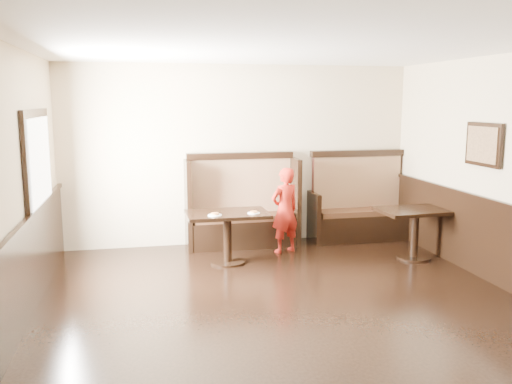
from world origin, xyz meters
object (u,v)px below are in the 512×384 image
object	(u,v)px
table_main	(227,224)
child	(285,210)
booth_main	(242,212)
booth_neighbor	(359,210)
table_neighbor	(415,221)

from	to	relation	value
table_main	child	xyz separation A→B (m)	(0.93, 0.38, 0.09)
booth_main	booth_neighbor	distance (m)	1.95
booth_main	table_main	size ratio (longest dim) A/B	1.53
table_main	table_neighbor	xyz separation A→B (m)	(2.66, -0.34, -0.01)
booth_neighbor	table_neighbor	world-z (taller)	booth_neighbor
booth_neighbor	booth_main	bearing A→B (deg)	179.95
table_neighbor	booth_neighbor	bearing A→B (deg)	101.71
booth_main	table_neighbor	world-z (taller)	booth_main
booth_main	table_neighbor	xyz separation A→B (m)	(2.28, -1.25, 0.02)
booth_neighbor	table_main	xyz separation A→B (m)	(-2.33, -0.91, 0.07)
table_neighbor	child	bearing A→B (deg)	154.25
child	booth_neighbor	bearing A→B (deg)	-179.59
table_main	child	distance (m)	1.00
booth_main	table_neighbor	distance (m)	2.60
booth_neighbor	table_neighbor	size ratio (longest dim) A/B	1.53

